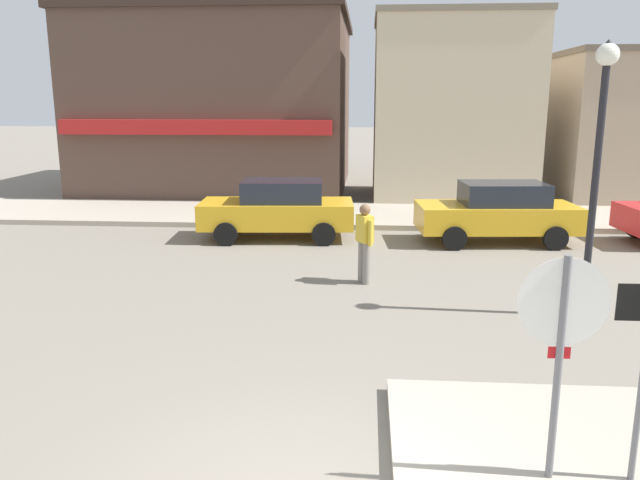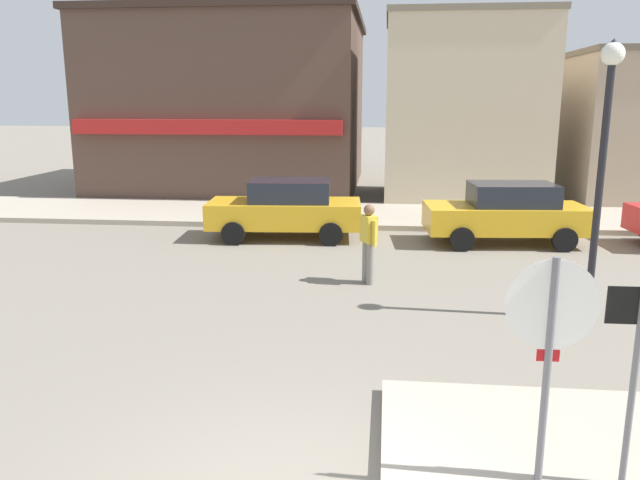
{
  "view_description": "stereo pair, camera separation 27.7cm",
  "coord_description": "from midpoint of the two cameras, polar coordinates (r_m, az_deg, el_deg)",
  "views": [
    {
      "loc": [
        0.5,
        -4.87,
        3.62
      ],
      "look_at": [
        -0.21,
        4.5,
        1.5
      ],
      "focal_mm": 35.0,
      "sensor_mm": 36.0,
      "label": 1
    },
    {
      "loc": [
        0.78,
        -4.84,
        3.62
      ],
      "look_at": [
        -0.21,
        4.5,
        1.5
      ],
      "focal_mm": 35.0,
      "sensor_mm": 36.0,
      "label": 2
    }
  ],
  "objects": [
    {
      "name": "kerb_far",
      "position": [
        19.67,
        4.08,
        2.3
      ],
      "size": [
        80.0,
        4.0,
        0.15
      ],
      "primitive_type": "cube",
      "color": "#A89E8C",
      "rests_on": "ground"
    },
    {
      "name": "stop_sign",
      "position": [
        6.01,
        21.49,
        -8.72
      ],
      "size": [
        0.82,
        0.07,
        2.3
      ],
      "color": "slate",
      "rests_on": "ground"
    },
    {
      "name": "one_way_sign",
      "position": [
        6.32,
        28.02,
        -10.08
      ],
      "size": [
        0.6,
        0.06,
        2.1
      ],
      "color": "slate",
      "rests_on": "ground"
    },
    {
      "name": "lamp_post",
      "position": [
        11.07,
        25.2,
        8.1
      ],
      "size": [
        0.36,
        0.36,
        4.54
      ],
      "color": "black",
      "rests_on": "ground"
    },
    {
      "name": "parked_car_nearest",
      "position": [
        16.53,
        -2.65,
        2.91
      ],
      "size": [
        4.11,
        2.1,
        1.56
      ],
      "color": "gold",
      "rests_on": "ground"
    },
    {
      "name": "parked_car_second",
      "position": [
        16.6,
        17.17,
        2.4
      ],
      "size": [
        4.12,
        2.12,
        1.56
      ],
      "color": "gold",
      "rests_on": "ground"
    },
    {
      "name": "pedestrian_crossing_near",
      "position": [
        12.44,
        5.1,
        -0.12
      ],
      "size": [
        0.37,
        0.52,
        1.61
      ],
      "color": "gray",
      "rests_on": "ground"
    },
    {
      "name": "building_corner_shop",
      "position": [
        26.95,
        -7.12,
        12.24
      ],
      "size": [
        10.23,
        10.37,
        6.87
      ],
      "color": "brown",
      "rests_on": "ground"
    },
    {
      "name": "building_storefront_left_near",
      "position": [
        23.84,
        13.27,
        11.6
      ],
      "size": [
        5.68,
        5.18,
        6.58
      ],
      "color": "beige",
      "rests_on": "ground"
    },
    {
      "name": "building_storefront_left_mid",
      "position": [
        26.73,
        27.42,
        9.28
      ],
      "size": [
        5.76,
        7.6,
        5.33
      ],
      "color": "tan",
      "rests_on": "ground"
    }
  ]
}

